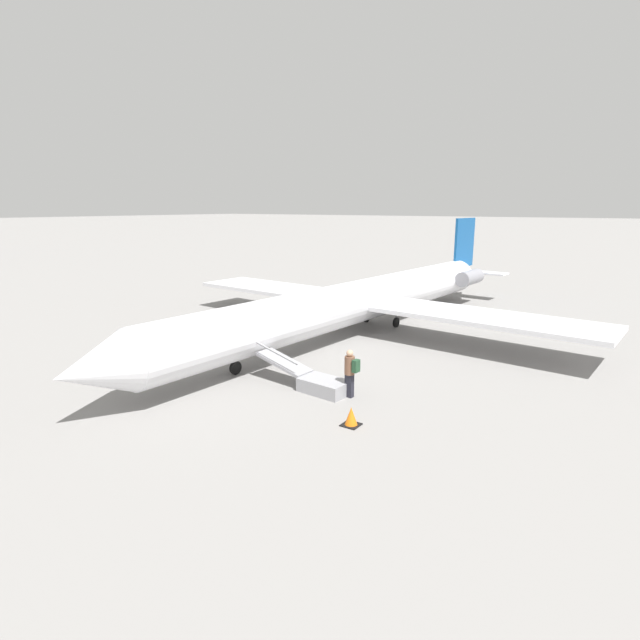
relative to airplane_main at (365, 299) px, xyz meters
name	(u,v)px	position (x,y,z in m)	size (l,w,h in m)	color
ground_plane	(355,333)	(0.87, -0.07, -1.72)	(600.00, 600.00, 0.00)	gray
airplane_main	(365,299)	(0.00, 0.00, 0.00)	(31.37, 24.24, 5.79)	silver
boarding_stairs	(316,381)	(8.92, 2.99, -1.37)	(1.30, 4.08, 1.52)	#99999E
passenger	(350,370)	(8.81, 4.39, -0.72)	(0.36, 0.55, 1.74)	#23232D
traffic_cone_near_stairs	(351,417)	(10.80, 5.62, -1.45)	(0.54, 0.54, 0.60)	black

